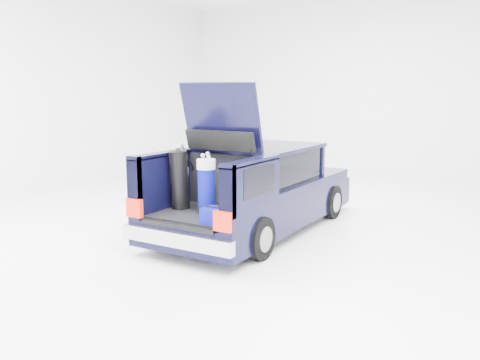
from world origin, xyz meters
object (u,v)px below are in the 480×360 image
Objects in this scene: car at (258,190)px; red_suitcase at (249,195)px; black_golf_bag at (180,180)px; blue_golf_bag at (206,186)px; blue_duffel at (219,216)px.

red_suitcase is at bearing -67.26° from car.
blue_golf_bag is (0.53, -0.06, -0.04)m from black_golf_bag.
car is at bearing 106.56° from red_suitcase.
blue_golf_bag is 0.68m from blue_duffel.
blue_duffel is at bearing -75.91° from car.
black_golf_bag is at bearing -108.08° from car.
blue_golf_bag is at bearing -145.72° from red_suitcase.
blue_duffel is (1.00, -0.46, -0.34)m from black_golf_bag.
blue_golf_bag is (-0.47, -0.40, 0.16)m from red_suitcase.
car is 1.63m from blue_golf_bag.
blue_duffel is at bearing -96.18° from red_suitcase.
red_suitcase is 1.07m from black_golf_bag.
red_suitcase reaches higher than blue_duffel.
black_golf_bag reaches higher than blue_golf_bag.
black_golf_bag is 1.15m from blue_duffel.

